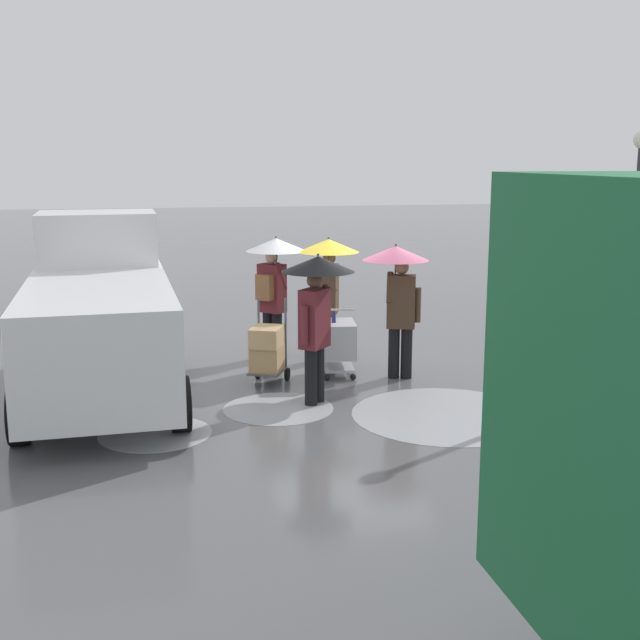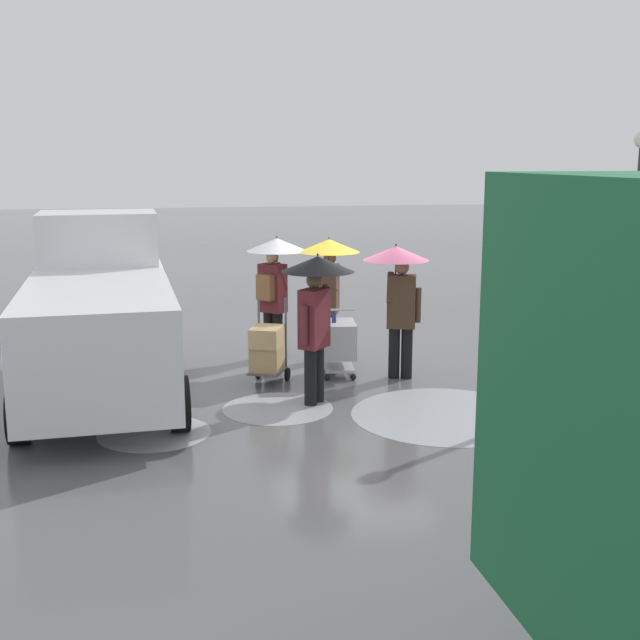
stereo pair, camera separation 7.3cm
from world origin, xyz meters
name	(u,v)px [view 1 (the left image)]	position (x,y,z in m)	size (l,w,h in m)	color
ground_plane	(351,364)	(0.00, 0.00, 0.00)	(90.00, 90.00, 0.00)	#5B5B5E
slush_patch_near_cluster	(446,414)	(-0.64, 2.95, 0.00)	(2.60, 2.60, 0.01)	#999BA0
slush_patch_under_van	(155,433)	(3.28, 2.95, 0.00)	(1.44, 1.44, 0.01)	#ADAFB5
slush_patch_far_side	(278,408)	(1.58, 2.21, 0.00)	(1.56, 1.56, 0.01)	#999BA0
cargo_van_parked_right	(100,318)	(4.02, 1.08, 1.18)	(2.39, 5.43, 2.60)	white
shopping_cart_vendor	(338,341)	(0.36, 0.63, 0.57)	(0.65, 0.88, 1.04)	#B2B2B7
hand_dolly_boxes	(267,350)	(1.56, 0.94, 0.55)	(0.75, 0.85, 1.32)	#515156
pedestrian_pink_side	(398,280)	(-0.52, 0.96, 1.58)	(1.04, 1.04, 2.15)	black
pedestrian_black_side	(316,294)	(0.99, 2.01, 1.58)	(1.04, 1.04, 2.15)	black
pedestrian_white_side	(274,270)	(1.21, -0.69, 1.57)	(1.04, 1.04, 2.15)	black
pedestrian_far_side	(329,270)	(0.31, -0.38, 1.58)	(1.04, 1.04, 2.15)	black
street_lamp	(636,232)	(-3.88, 2.06, 2.37)	(0.28, 0.28, 3.86)	#2D2D33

